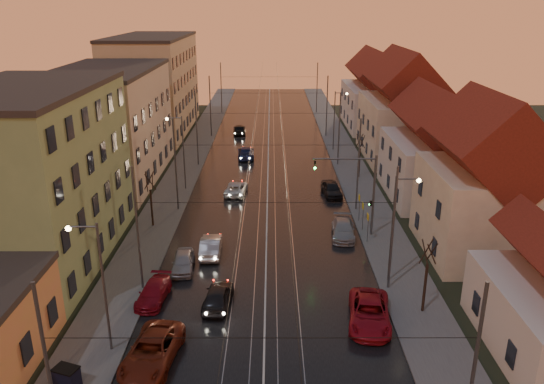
{
  "coord_description": "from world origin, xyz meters",
  "views": [
    {
      "loc": [
        0.43,
        -23.69,
        18.94
      ],
      "look_at": [
        0.47,
        21.76,
        2.67
      ],
      "focal_mm": 35.0,
      "sensor_mm": 36.0,
      "label": 1
    }
  ],
  "objects_px": {
    "driving_car_2": "(236,189)",
    "parked_right_0": "(369,313)",
    "street_lamp_1": "(397,219)",
    "dumpster": "(67,378)",
    "driving_car_4": "(239,129)",
    "parked_left_3": "(183,262)",
    "street_lamp_2": "(180,146)",
    "street_lamp_0": "(97,276)",
    "parked_left_2": "(153,293)",
    "parked_left_1": "(152,351)",
    "parked_right_1": "(343,229)",
    "driving_car_1": "(211,246)",
    "parked_right_2": "(332,189)",
    "traffic_light_mast": "(362,185)",
    "street_lamp_3": "(337,115)",
    "driving_car_3": "(246,152)",
    "driving_car_0": "(218,296)"
  },
  "relations": [
    {
      "from": "parked_left_3",
      "to": "street_lamp_3",
      "type": "bearing_deg",
      "value": 61.86
    },
    {
      "from": "parked_right_0",
      "to": "parked_right_1",
      "type": "relative_size",
      "value": 1.17
    },
    {
      "from": "traffic_light_mast",
      "to": "driving_car_3",
      "type": "bearing_deg",
      "value": 114.05
    },
    {
      "from": "street_lamp_0",
      "to": "parked_left_2",
      "type": "relative_size",
      "value": 1.91
    },
    {
      "from": "parked_left_1",
      "to": "parked_right_0",
      "type": "xyz_separation_m",
      "value": [
        12.72,
        3.84,
        -0.0
      ]
    },
    {
      "from": "traffic_light_mast",
      "to": "parked_left_1",
      "type": "relative_size",
      "value": 1.32
    },
    {
      "from": "driving_car_2",
      "to": "parked_right_2",
      "type": "bearing_deg",
      "value": -177.43
    },
    {
      "from": "street_lamp_2",
      "to": "parked_left_3",
      "type": "distance_m",
      "value": 18.85
    },
    {
      "from": "dumpster",
      "to": "parked_right_1",
      "type": "bearing_deg",
      "value": 69.09
    },
    {
      "from": "driving_car_0",
      "to": "driving_car_3",
      "type": "xyz_separation_m",
      "value": [
        0.25,
        35.45,
        0.02
      ]
    },
    {
      "from": "street_lamp_2",
      "to": "street_lamp_0",
      "type": "bearing_deg",
      "value": -90.0
    },
    {
      "from": "parked_left_1",
      "to": "parked_right_0",
      "type": "bearing_deg",
      "value": 23.97
    },
    {
      "from": "parked_right_1",
      "to": "parked_left_2",
      "type": "bearing_deg",
      "value": -138.5
    },
    {
      "from": "street_lamp_1",
      "to": "street_lamp_2",
      "type": "height_order",
      "value": "same"
    },
    {
      "from": "street_lamp_3",
      "to": "parked_left_1",
      "type": "xyz_separation_m",
      "value": [
        -15.3,
        -45.05,
        -4.13
      ]
    },
    {
      "from": "traffic_light_mast",
      "to": "street_lamp_3",
      "type": "bearing_deg",
      "value": 87.73
    },
    {
      "from": "driving_car_2",
      "to": "parked_right_0",
      "type": "distance_m",
      "value": 25.73
    },
    {
      "from": "parked_left_1",
      "to": "parked_right_0",
      "type": "distance_m",
      "value": 13.29
    },
    {
      "from": "street_lamp_3",
      "to": "dumpster",
      "type": "xyz_separation_m",
      "value": [
        -19.23,
        -47.23,
        -4.19
      ]
    },
    {
      "from": "driving_car_0",
      "to": "driving_car_3",
      "type": "relative_size",
      "value": 0.83
    },
    {
      "from": "driving_car_0",
      "to": "driving_car_1",
      "type": "bearing_deg",
      "value": -75.29
    },
    {
      "from": "driving_car_2",
      "to": "driving_car_3",
      "type": "bearing_deg",
      "value": -86.59
    },
    {
      "from": "parked_left_3",
      "to": "parked_right_1",
      "type": "height_order",
      "value": "parked_right_1"
    },
    {
      "from": "traffic_light_mast",
      "to": "parked_left_3",
      "type": "distance_m",
      "value": 15.96
    },
    {
      "from": "driving_car_1",
      "to": "parked_left_1",
      "type": "distance_m",
      "value": 13.66
    },
    {
      "from": "street_lamp_0",
      "to": "driving_car_1",
      "type": "xyz_separation_m",
      "value": [
        4.7,
        12.5,
        -4.16
      ]
    },
    {
      "from": "driving_car_2",
      "to": "parked_left_3",
      "type": "distance_m",
      "value": 16.98
    },
    {
      "from": "street_lamp_0",
      "to": "driving_car_0",
      "type": "relative_size",
      "value": 1.91
    },
    {
      "from": "street_lamp_1",
      "to": "street_lamp_2",
      "type": "bearing_deg",
      "value": 132.32
    },
    {
      "from": "parked_left_3",
      "to": "dumpster",
      "type": "bearing_deg",
      "value": -110.7
    },
    {
      "from": "driving_car_0",
      "to": "driving_car_4",
      "type": "relative_size",
      "value": 0.93
    },
    {
      "from": "driving_car_4",
      "to": "parked_left_3",
      "type": "relative_size",
      "value": 1.15
    },
    {
      "from": "parked_left_3",
      "to": "parked_right_2",
      "type": "distance_m",
      "value": 20.75
    },
    {
      "from": "parked_right_1",
      "to": "driving_car_1",
      "type": "bearing_deg",
      "value": -157.83
    },
    {
      "from": "driving_car_1",
      "to": "parked_right_2",
      "type": "bearing_deg",
      "value": -130.57
    },
    {
      "from": "street_lamp_1",
      "to": "parked_left_1",
      "type": "bearing_deg",
      "value": -149.41
    },
    {
      "from": "street_lamp_3",
      "to": "driving_car_2",
      "type": "height_order",
      "value": "street_lamp_3"
    },
    {
      "from": "parked_left_3",
      "to": "parked_right_1",
      "type": "xyz_separation_m",
      "value": [
        12.76,
        6.01,
        0.01
      ]
    },
    {
      "from": "driving_car_3",
      "to": "parked_right_1",
      "type": "xyz_separation_m",
      "value": [
        9.43,
        -24.46,
        -0.05
      ]
    },
    {
      "from": "street_lamp_1",
      "to": "dumpster",
      "type": "distance_m",
      "value": 22.66
    },
    {
      "from": "street_lamp_3",
      "to": "parked_left_2",
      "type": "bearing_deg",
      "value": -113.33
    },
    {
      "from": "driving_car_3",
      "to": "parked_left_3",
      "type": "xyz_separation_m",
      "value": [
        -3.34,
        -30.47,
        -0.06
      ]
    },
    {
      "from": "driving_car_4",
      "to": "parked_left_3",
      "type": "height_order",
      "value": "driving_car_4"
    },
    {
      "from": "dumpster",
      "to": "driving_car_1",
      "type": "bearing_deg",
      "value": 90.24
    },
    {
      "from": "parked_left_1",
      "to": "dumpster",
      "type": "relative_size",
      "value": 4.55
    },
    {
      "from": "parked_right_1",
      "to": "dumpster",
      "type": "relative_size",
      "value": 3.9
    },
    {
      "from": "driving_car_2",
      "to": "parked_right_0",
      "type": "bearing_deg",
      "value": 117.48
    },
    {
      "from": "driving_car_4",
      "to": "street_lamp_0",
      "type": "bearing_deg",
      "value": 81.64
    },
    {
      "from": "parked_left_2",
      "to": "driving_car_1",
      "type": "bearing_deg",
      "value": 71.18
    },
    {
      "from": "street_lamp_2",
      "to": "parked_right_0",
      "type": "height_order",
      "value": "street_lamp_2"
    }
  ]
}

